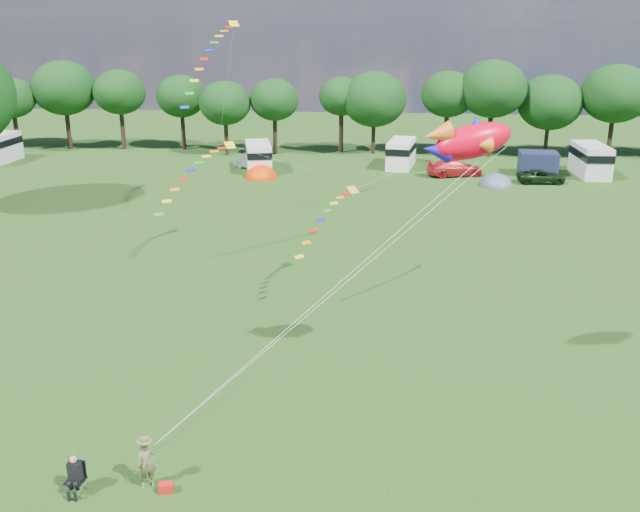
# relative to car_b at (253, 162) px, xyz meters

# --- Properties ---
(ground_plane) EXTENTS (180.00, 180.00, 0.00)m
(ground_plane) POSITION_rel_car_b_xyz_m (10.21, -46.21, -0.64)
(ground_plane) COLOR black
(ground_plane) RESTS_ON ground
(tree_line) EXTENTS (102.98, 10.98, 10.27)m
(tree_line) POSITION_rel_car_b_xyz_m (15.52, 8.78, 5.71)
(tree_line) COLOR black
(tree_line) RESTS_ON ground
(car_b) EXTENTS (3.86, 2.74, 1.28)m
(car_b) POSITION_rel_car_b_xyz_m (0.00, 0.00, 0.00)
(car_b) COLOR gray
(car_b) RESTS_ON ground
(car_c) EXTENTS (5.61, 3.54, 1.56)m
(car_c) POSITION_rel_car_b_xyz_m (19.94, -1.59, 0.14)
(car_c) COLOR red
(car_c) RESTS_ON ground
(car_d) EXTENTS (4.56, 2.28, 1.21)m
(car_d) POSITION_rel_car_b_xyz_m (27.64, -3.97, -0.03)
(car_d) COLOR black
(car_d) RESTS_ON ground
(campervan_b) EXTENTS (3.56, 5.96, 2.73)m
(campervan_b) POSITION_rel_car_b_xyz_m (0.74, -0.80, 0.83)
(campervan_b) COLOR silver
(campervan_b) RESTS_ON ground
(campervan_c) EXTENTS (3.22, 5.87, 2.73)m
(campervan_c) POSITION_rel_car_b_xyz_m (14.87, 2.27, 0.83)
(campervan_c) COLOR white
(campervan_c) RESTS_ON ground
(campervan_d) EXTENTS (2.76, 6.12, 2.96)m
(campervan_d) POSITION_rel_car_b_xyz_m (32.92, -0.14, 0.95)
(campervan_d) COLOR silver
(campervan_d) RESTS_ON ground
(tent_orange) EXTENTS (3.08, 3.38, 2.41)m
(tent_orange) POSITION_rel_car_b_xyz_m (1.53, -4.10, -0.62)
(tent_orange) COLOR #F53900
(tent_orange) RESTS_ON ground
(tent_greyblue) EXTENTS (3.00, 3.28, 2.23)m
(tent_greyblue) POSITION_rel_car_b_xyz_m (23.34, -5.51, -0.62)
(tent_greyblue) COLOR #475466
(tent_greyblue) RESTS_ON ground
(awning_navy) EXTENTS (3.70, 3.07, 2.21)m
(awning_navy) POSITION_rel_car_b_xyz_m (27.98, -0.29, 0.47)
(awning_navy) COLOR #191C3A
(awning_navy) RESTS_ON ground
(kite_flyer) EXTENTS (0.75, 0.69, 1.71)m
(kite_flyer) POSITION_rel_car_b_xyz_m (5.60, -50.58, 0.22)
(kite_flyer) COLOR brown
(kite_flyer) RESTS_ON ground
(camp_chair) EXTENTS (0.63, 0.63, 1.41)m
(camp_chair) POSITION_rel_car_b_xyz_m (3.41, -51.10, 0.20)
(camp_chair) COLOR #99999E
(camp_chair) RESTS_ON ground
(kite_bag) EXTENTS (0.51, 0.38, 0.33)m
(kite_bag) POSITION_rel_car_b_xyz_m (6.29, -50.82, -0.47)
(kite_bag) COLOR red
(kite_bag) RESTS_ON ground
(fish_kite) EXTENTS (3.69, 2.02, 1.93)m
(fish_kite) POSITION_rel_car_b_xyz_m (16.06, -43.44, 9.76)
(fish_kite) COLOR #F0001C
(fish_kite) RESTS_ON ground
(streamer_kite_a) EXTENTS (3.46, 5.60, 5.80)m
(streamer_kite_a) POSITION_rel_car_b_xyz_m (0.69, -17.67, 11.65)
(streamer_kite_a) COLOR yellow
(streamer_kite_a) RESTS_ON ground
(streamer_kite_b) EXTENTS (4.34, 4.68, 3.82)m
(streamer_kite_b) POSITION_rel_car_b_xyz_m (1.79, -27.08, 5.17)
(streamer_kite_b) COLOR yellow
(streamer_kite_b) RESTS_ON ground
(streamer_kite_c) EXTENTS (3.14, 4.94, 2.79)m
(streamer_kite_c) POSITION_rel_car_b_xyz_m (10.39, -32.96, 4.16)
(streamer_kite_c) COLOR gold
(streamer_kite_c) RESTS_ON ground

